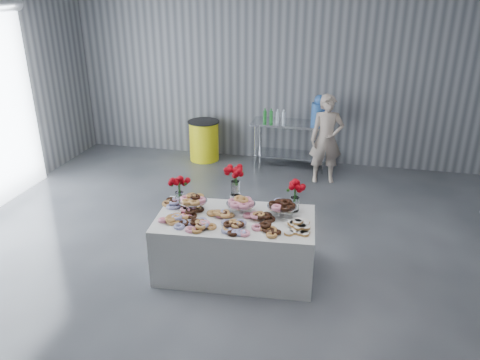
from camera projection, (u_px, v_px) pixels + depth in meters
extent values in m
plane|color=#36383D|center=(209.00, 283.00, 5.66)|extent=(9.00, 9.00, 0.00)
cube|color=gray|center=(274.00, 59.00, 8.91)|extent=(8.00, 0.04, 4.00)
cube|color=silver|center=(235.00, 245.00, 5.77)|extent=(1.98, 1.16, 0.75)
cube|color=silver|center=(291.00, 123.00, 8.90)|extent=(1.50, 0.60, 0.04)
cube|color=silver|center=(290.00, 154.00, 9.15)|extent=(1.40, 0.55, 0.03)
cylinder|color=silver|center=(255.00, 147.00, 8.99)|extent=(0.04, 0.04, 0.86)
cylinder|color=silver|center=(323.00, 153.00, 8.72)|extent=(0.04, 0.04, 0.86)
cylinder|color=silver|center=(260.00, 139.00, 9.44)|extent=(0.04, 0.04, 0.86)
cylinder|color=silver|center=(325.00, 144.00, 9.16)|extent=(0.04, 0.04, 0.86)
cylinder|color=silver|center=(193.00, 205.00, 5.81)|extent=(0.06, 0.06, 0.12)
cylinder|color=silver|center=(193.00, 200.00, 5.78)|extent=(0.36, 0.36, 0.01)
cylinder|color=silver|center=(241.00, 208.00, 5.73)|extent=(0.06, 0.06, 0.12)
cylinder|color=silver|center=(241.00, 204.00, 5.70)|extent=(0.36, 0.36, 0.01)
cylinder|color=silver|center=(282.00, 211.00, 5.66)|extent=(0.06, 0.06, 0.12)
cylinder|color=silver|center=(282.00, 206.00, 5.64)|extent=(0.36, 0.36, 0.01)
cylinder|color=white|center=(180.00, 199.00, 5.91)|extent=(0.11, 0.11, 0.18)
cylinder|color=#1E5919|center=(179.00, 189.00, 5.86)|extent=(0.04, 0.04, 0.18)
cylinder|color=white|center=(295.00, 204.00, 5.77)|extent=(0.11, 0.11, 0.18)
cylinder|color=#1E5919|center=(295.00, 195.00, 5.72)|extent=(0.04, 0.04, 0.18)
cylinder|color=silver|center=(235.00, 200.00, 5.92)|extent=(0.14, 0.14, 0.15)
cylinder|color=white|center=(235.00, 188.00, 5.85)|extent=(0.11, 0.11, 0.18)
cylinder|color=#1E5919|center=(235.00, 178.00, 5.80)|extent=(0.04, 0.04, 0.18)
cylinder|color=#4283E2|center=(319.00, 114.00, 8.71)|extent=(0.28, 0.28, 0.40)
sphere|color=#4283E2|center=(320.00, 100.00, 8.61)|extent=(0.20, 0.20, 0.20)
imported|color=#CC8C93|center=(326.00, 139.00, 8.28)|extent=(0.64, 0.48, 1.59)
cylinder|color=yellow|center=(204.00, 141.00, 9.46)|extent=(0.59, 0.59, 0.79)
cylinder|color=black|center=(204.00, 122.00, 9.30)|extent=(0.63, 0.63, 0.02)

